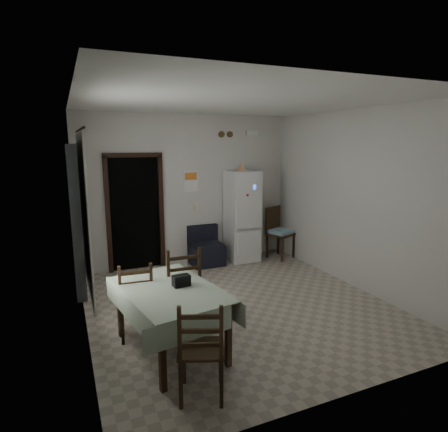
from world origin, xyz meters
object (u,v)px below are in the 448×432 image
at_px(navy_seat, 207,246).
at_px(dining_chair_far_right, 181,285).
at_px(dining_chair_far_left, 135,298).
at_px(corner_chair, 281,233).
at_px(fridge, 242,216).
at_px(dining_table, 170,320).
at_px(dining_chair_near_head, 201,347).

height_order(navy_seat, dining_chair_far_right, dining_chair_far_right).
height_order(navy_seat, dining_chair_far_left, dining_chair_far_left).
bearing_deg(dining_chair_far_right, corner_chair, -142.11).
distance_m(navy_seat, dining_chair_far_left, 2.86).
bearing_deg(navy_seat, dining_chair_far_right, -117.61).
relative_size(corner_chair, dining_chair_far_left, 1.08).
relative_size(fridge, corner_chair, 1.73).
bearing_deg(dining_chair_far_left, dining_chair_far_right, -169.26).
xyz_separation_m(navy_seat, corner_chair, (1.56, -0.19, 0.15)).
bearing_deg(dining_table, navy_seat, 51.71).
bearing_deg(dining_chair_near_head, dining_chair_far_left, -53.94).
relative_size(dining_chair_far_left, dining_chair_near_head, 0.99).
relative_size(dining_chair_far_left, dining_chair_far_right, 0.90).
bearing_deg(dining_chair_far_left, dining_chair_near_head, 109.43).
height_order(fridge, dining_chair_near_head, fridge).
height_order(dining_chair_far_left, dining_chair_near_head, dining_chair_near_head).
distance_m(dining_table, dining_chair_near_head, 0.89).
distance_m(corner_chair, dining_chair_far_right, 3.39).
relative_size(navy_seat, corner_chair, 0.71).
height_order(dining_chair_far_right, dining_chair_near_head, dining_chair_far_right).
xyz_separation_m(dining_table, dining_chair_far_right, (0.30, 0.57, 0.16)).
xyz_separation_m(dining_chair_far_right, dining_chair_near_head, (-0.24, -1.45, -0.05)).
distance_m(dining_table, dining_chair_far_right, 0.66).
xyz_separation_m(fridge, dining_chair_far_left, (-2.55, -2.23, -0.42)).
relative_size(fridge, dining_chair_near_head, 1.84).
height_order(navy_seat, dining_chair_near_head, dining_chair_near_head).
bearing_deg(dining_chair_far_right, dining_chair_far_left, 7.81).
bearing_deg(dining_table, fridge, 40.75).
xyz_separation_m(corner_chair, dining_chair_far_right, (-2.75, -1.98, 0.01)).
bearing_deg(navy_seat, corner_chair, -6.08).
xyz_separation_m(navy_seat, dining_chair_far_left, (-1.78, -2.23, 0.11)).
distance_m(fridge, dining_table, 3.59).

